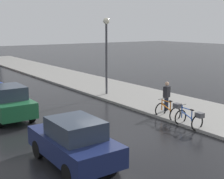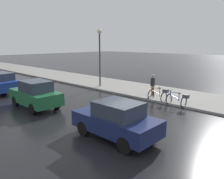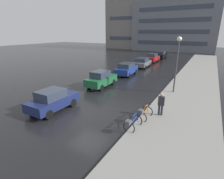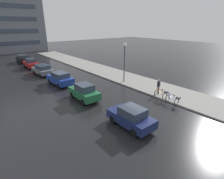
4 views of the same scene
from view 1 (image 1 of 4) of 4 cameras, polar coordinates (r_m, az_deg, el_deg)
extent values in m
plane|color=black|center=(12.86, 0.88, -9.43)|extent=(140.00, 140.00, 0.00)
cube|color=gray|center=(24.08, -1.78, 0.56)|extent=(4.80, 60.00, 0.14)
torus|color=black|center=(15.17, 12.40, -4.98)|extent=(0.74, 0.10, 0.74)
torus|color=black|center=(14.49, 15.30, -5.89)|extent=(0.74, 0.10, 0.74)
cube|color=#234CA8|center=(14.64, 14.38, -4.68)|extent=(0.04, 0.04, 0.49)
cube|color=#234CA8|center=(15.04, 12.66, -3.95)|extent=(0.04, 0.04, 0.60)
cube|color=#234CA8|center=(14.78, 13.55, -3.45)|extent=(0.07, 0.62, 0.04)
cube|color=#234CA8|center=(14.84, 13.56, -4.62)|extent=(0.07, 0.71, 0.26)
ellipsoid|color=black|center=(14.57, 14.43, -3.64)|extent=(0.15, 0.27, 0.07)
cylinder|color=black|center=(14.96, 12.71, -2.77)|extent=(0.50, 0.05, 0.03)
cube|color=#4C4C51|center=(14.30, 15.74, -4.53)|extent=(0.30, 0.35, 0.22)
torus|color=black|center=(16.31, 8.89, -3.68)|extent=(0.75, 0.10, 0.75)
torus|color=black|center=(15.56, 11.47, -4.51)|extent=(0.75, 0.10, 0.75)
cube|color=orange|center=(15.73, 10.64, -3.23)|extent=(0.04, 0.04, 0.57)
cube|color=orange|center=(16.18, 9.11, -2.76)|extent=(0.04, 0.04, 0.57)
cube|color=orange|center=(15.90, 9.89, -2.13)|extent=(0.07, 0.64, 0.04)
cube|color=orange|center=(15.95, 9.92, -3.21)|extent=(0.08, 0.72, 0.26)
ellipsoid|color=black|center=(15.65, 10.68, -2.11)|extent=(0.15, 0.27, 0.07)
cylinder|color=black|center=(16.11, 9.14, -1.70)|extent=(0.50, 0.06, 0.03)
cube|color=#4C4C51|center=(15.36, 11.84, -2.91)|extent=(0.30, 0.36, 0.22)
cube|color=navy|center=(10.72, -7.04, -10.08)|extent=(1.80, 3.79, 0.68)
cube|color=#2D3847|center=(10.37, -6.72, -7.04)|extent=(1.47, 1.86, 0.60)
cylinder|color=black|center=(11.53, -13.31, -10.54)|extent=(0.22, 0.64, 0.64)
cylinder|color=black|center=(12.15, -6.34, -9.15)|extent=(0.22, 0.64, 0.64)
cylinder|color=black|center=(9.57, -7.83, -15.04)|extent=(0.22, 0.64, 0.64)
cylinder|color=black|center=(10.30, 0.15, -12.94)|extent=(0.22, 0.64, 0.64)
cube|color=#1E6038|center=(16.61, -18.43, -2.72)|extent=(1.80, 3.86, 0.75)
cube|color=#2D3847|center=(16.32, -18.43, -0.46)|extent=(1.45, 1.91, 0.64)
cylinder|color=black|center=(18.01, -17.10, -2.80)|extent=(0.23, 0.64, 0.64)
cylinder|color=black|center=(15.41, -19.81, -5.33)|extent=(0.23, 0.64, 0.64)
cylinder|color=black|center=(15.83, -14.48, -4.58)|extent=(0.23, 0.64, 0.64)
cylinder|color=black|center=(21.57, -19.73, -0.69)|extent=(0.26, 0.65, 0.64)
cylinder|color=#1E2333|center=(17.00, 9.75, -2.90)|extent=(0.14, 0.14, 0.86)
cylinder|color=#1E2333|center=(17.16, 10.03, -2.78)|extent=(0.14, 0.14, 0.86)
cube|color=#232328|center=(16.92, 9.97, -0.43)|extent=(0.45, 0.35, 0.60)
sphere|color=tan|center=(16.83, 10.02, 1.04)|extent=(0.22, 0.22, 0.22)
cylinder|color=#424247|center=(20.77, -1.02, 5.34)|extent=(0.14, 0.14, 4.79)
sphere|color=#F2EACC|center=(20.67, -1.05, 12.42)|extent=(0.42, 0.42, 0.42)
camera|label=2|loc=(3.53, -65.13, -4.88)|focal=35.00mm
camera|label=3|loc=(14.32, 53.38, 10.75)|focal=28.00mm
camera|label=4|loc=(4.80, -121.34, 30.90)|focal=28.00mm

